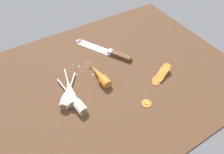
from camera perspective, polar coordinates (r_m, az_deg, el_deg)
ground_plane at (r=94.85cm, az=-0.62°, el=-0.63°), size 120.00×90.00×4.00cm
chefs_knife at (r=106.81cm, az=-3.26°, el=8.07°), size 20.19×31.78×4.18cm
whole_carrot at (r=90.87cm, az=-3.40°, el=0.31°), size 4.74×18.29×4.20cm
parsnip_front at (r=86.28cm, az=-12.73°, el=-4.92°), size 13.76×17.26×4.00cm
parsnip_mid_left at (r=83.97cm, az=-10.80°, el=-6.52°), size 5.64×22.86×4.00cm
parsnip_mid_right at (r=86.99cm, az=-12.00°, el=-4.12°), size 6.96×22.12×4.00cm
carrot_slice_stack at (r=95.22cm, az=14.14°, el=0.80°), size 12.74×7.35×4.36cm
carrot_slice_stray_near at (r=84.76cm, az=9.96°, el=-7.48°), size 4.12×4.12×0.70cm
mince_crumbs at (r=97.85cm, az=-6.73°, el=2.92°), size 23.22×13.40×0.85cm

